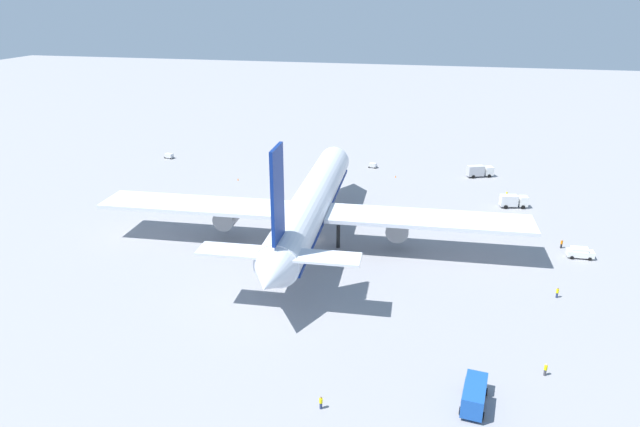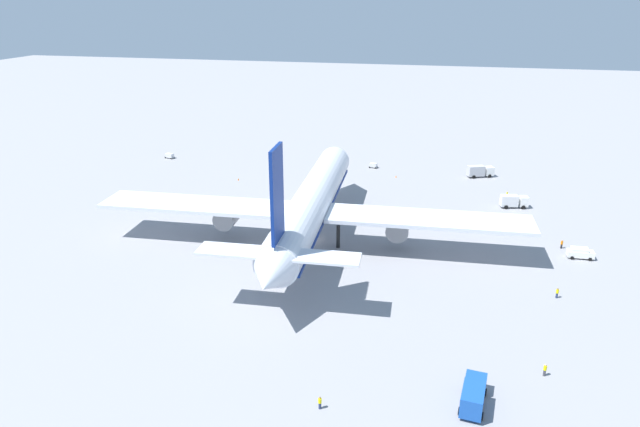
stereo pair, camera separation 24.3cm
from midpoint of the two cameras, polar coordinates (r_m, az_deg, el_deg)
ground_plane at (r=110.88m, az=-0.71°, el=-2.61°), size 600.00×600.00×0.00m
airliner at (r=106.89m, az=-0.86°, el=0.88°), size 69.32×80.88×25.14m
service_truck_0 at (r=70.82m, az=15.18°, el=-17.10°), size 7.10×3.36×2.97m
service_truck_1 at (r=133.97m, az=18.83°, el=1.20°), size 3.25×6.25×2.84m
service_truck_2 at (r=154.17m, az=15.72°, el=4.12°), size 4.57×7.11×3.06m
service_van at (r=113.07m, az=24.64°, el=-3.60°), size 2.19×4.64×1.97m
baggage_cart_0 at (r=171.94m, az=-14.76°, el=5.62°), size 2.12×3.51×1.43m
baggage_cart_1 at (r=157.64m, az=5.40°, el=4.83°), size 1.92×2.93×1.29m
ground_worker_0 at (r=68.74m, az=0.09°, el=-18.38°), size 0.56×0.56×1.64m
ground_worker_2 at (r=139.75m, az=18.24°, el=1.77°), size 0.53×0.53×1.73m
ground_worker_3 at (r=78.70m, az=21.65°, el=-14.32°), size 0.51×0.51×1.71m
ground_worker_4 at (r=115.96m, az=23.07°, el=-2.83°), size 0.55×0.55×1.73m
ground_worker_5 at (r=97.39m, az=22.69°, el=-7.34°), size 0.47×0.47×1.71m
traffic_cone_0 at (r=149.83m, az=7.66°, el=3.69°), size 0.36×0.36×0.55m
traffic_cone_1 at (r=147.70m, az=-8.12°, el=3.41°), size 0.36×0.36×0.55m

